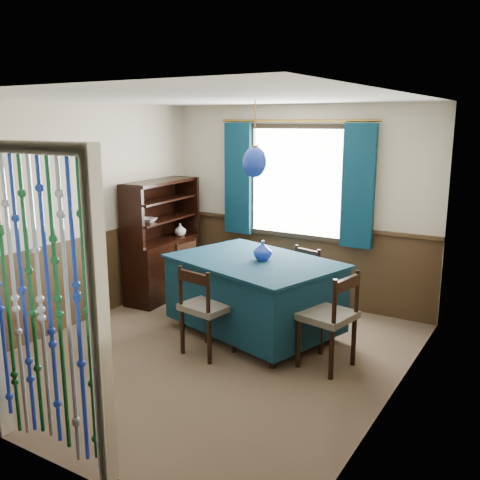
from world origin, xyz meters
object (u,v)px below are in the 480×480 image
Objects in this scene: bowl_shelf at (148,220)px; vase_sideboard at (180,229)px; chair_near at (206,308)px; chair_left at (195,274)px; pendant_lamp at (255,162)px; chair_far at (299,281)px; dining_table at (254,292)px; chair_right at (330,317)px; sideboard at (162,256)px; vase_table at (263,251)px.

bowl_shelf is 0.68m from vase_sideboard.
chair_near is 5.01× the size of vase_sideboard.
pendant_lamp is (1.01, -0.30, 1.43)m from chair_left.
dining_table is at bearing 89.44° from chair_far.
dining_table is 0.71m from chair_near.
chair_right is (2.02, -0.64, 0.05)m from chair_left.
chair_far is 0.97× the size of chair_left.
chair_near is 1.07× the size of chair_left.
sideboard reaches higher than chair_far.
vase_table reaches higher than chair_right.
vase_sideboard is at bearing 77.00° from chair_right.
vase_sideboard reaches higher than chair_far.
dining_table is 1.05m from chair_left.
sideboard is 0.63m from bowl_shelf.
chair_right is at bearing -18.31° from pendant_lamp.
chair_left is (-0.85, 1.00, -0.03)m from chair_near.
vase_table is at bearing 23.30° from pendant_lamp.
sideboard is at bearing 151.01° from chair_near.
dining_table is at bearing -6.68° from bowl_shelf.
chair_right is 2.76m from bowl_shelf.
chair_left is at bearing 163.18° from pendant_lamp.
pendant_lamp is (0.16, 0.70, 1.40)m from chair_near.
sideboard reaches higher than chair_right.
bowl_shelf reaches higher than chair_far.
chair_left is at bearing 166.17° from vase_table.
chair_right is 2.91m from vase_sideboard.
bowl_shelf is at bearing 89.54° from chair_right.
vase_sideboard is at bearing 11.34° from chair_far.
sideboard is 6.57× the size of bowl_shelf.
vase_table is (0.08, 0.04, 0.46)m from dining_table.
chair_far is 3.53× the size of bowl_shelf.
sideboard is (-2.70, 0.84, 0.05)m from chair_right.
chair_far is at bearing 91.37° from dining_table.
chair_left is at bearing -20.42° from sideboard.
dining_table is at bearing -26.98° from vase_sideboard.
dining_table is 2.13× the size of chair_right.
bowl_shelf reaches higher than chair_near.
vase_sideboard is (0.00, 0.64, -0.22)m from bowl_shelf.
pendant_lamp reaches higher than vase_sideboard.
chair_far is 1.07× the size of pendant_lamp.
vase_sideboard is (-1.63, 0.83, -1.02)m from pendant_lamp.
chair_near is 1.95m from sideboard.
sideboard is at bearing 165.18° from vase_table.
pendant_lamp is 4.07× the size of vase_table.
bowl_shelf is at bearing -83.29° from sideboard.
chair_far is 1.88m from vase_sideboard.
chair_left is at bearing 34.14° from chair_far.
pendant_lamp is 1.82m from bowl_shelf.
pendant_lamp is 2.10m from vase_sideboard.
vase_sideboard is (-2.64, 1.17, 0.36)m from chair_right.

